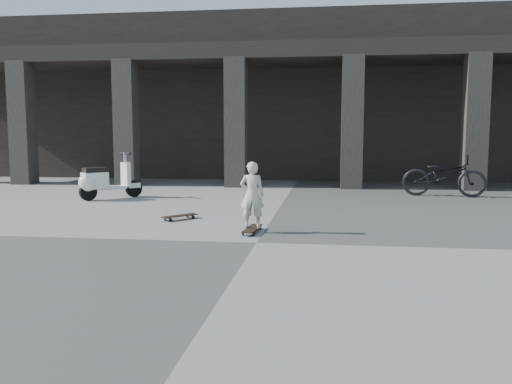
# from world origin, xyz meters

# --- Properties ---
(ground) EXTENTS (90.00, 90.00, 0.00)m
(ground) POSITION_xyz_m (0.00, 0.00, 0.00)
(ground) COLOR #454543
(ground) RESTS_ON ground
(colonnade) EXTENTS (28.00, 8.82, 6.00)m
(colonnade) POSITION_xyz_m (-0.00, 13.77, 3.03)
(colonnade) COLOR black
(colonnade) RESTS_ON ground
(longboard) EXTENTS (0.26, 0.85, 0.08)m
(longboard) POSITION_xyz_m (-0.19, 0.84, 0.07)
(longboard) COLOR black
(longboard) RESTS_ON ground
(skateboard_spare) EXTENTS (0.64, 0.71, 0.09)m
(skateboard_spare) POSITION_xyz_m (-1.80, 2.00, 0.07)
(skateboard_spare) COLOR black
(skateboard_spare) RESTS_ON ground
(child) EXTENTS (0.42, 0.28, 1.14)m
(child) POSITION_xyz_m (-0.19, 0.84, 0.66)
(child) COLOR beige
(child) RESTS_ON longboard
(scooter) EXTENTS (1.28, 1.36, 1.19)m
(scooter) POSITION_xyz_m (-4.67, 4.83, 0.47)
(scooter) COLOR black
(scooter) RESTS_ON ground
(bicycle) EXTENTS (2.24, 1.08, 1.13)m
(bicycle) POSITION_xyz_m (4.16, 6.72, 0.56)
(bicycle) COLOR black
(bicycle) RESTS_ON ground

